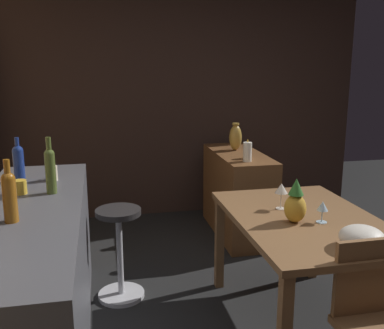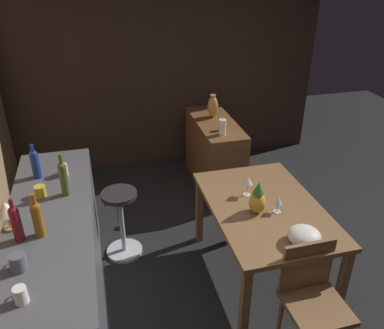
{
  "view_description": "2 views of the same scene",
  "coord_description": "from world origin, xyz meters",
  "views": [
    {
      "loc": [
        -2.3,
        1.0,
        1.68
      ],
      "look_at": [
        0.8,
        0.35,
        0.95
      ],
      "focal_mm": 41.72,
      "sensor_mm": 36.0,
      "label": 1
    },
    {
      "loc": [
        -2.3,
        1.0,
        2.54
      ],
      "look_at": [
        0.5,
        0.28,
        0.99
      ],
      "focal_mm": 37.03,
      "sensor_mm": 36.0,
      "label": 2
    }
  ],
  "objects": [
    {
      "name": "cup_white",
      "position": [
        -0.62,
        1.5,
        0.95
      ],
      "size": [
        0.11,
        0.07,
        0.1
      ],
      "color": "white",
      "rests_on": "kitchen_counter"
    },
    {
      "name": "ground_plane",
      "position": [
        0.0,
        0.0,
        0.0
      ],
      "size": [
        9.0,
        9.0,
        0.0
      ],
      "primitive_type": "plane",
      "color": "black"
    },
    {
      "name": "bar_stool",
      "position": [
        0.71,
        0.89,
        0.36
      ],
      "size": [
        0.34,
        0.34,
        0.67
      ],
      "color": "#262323",
      "rests_on": "ground_plane"
    },
    {
      "name": "dining_table",
      "position": [
        0.12,
        -0.23,
        0.65
      ],
      "size": [
        1.31,
        0.87,
        0.74
      ],
      "color": "brown",
      "rests_on": "ground_plane"
    },
    {
      "name": "chair_near_window",
      "position": [
        -0.62,
        -0.28,
        0.47
      ],
      "size": [
        0.41,
        0.41,
        0.84
      ],
      "color": "brown",
      "rests_on": "ground_plane"
    },
    {
      "name": "cup_slate",
      "position": [
        -0.35,
        1.55,
        0.95
      ],
      "size": [
        0.13,
        0.09,
        0.11
      ],
      "color": "#515660",
      "rests_on": "kitchen_counter"
    },
    {
      "name": "cup_mustard",
      "position": [
        0.45,
        1.49,
        0.94
      ],
      "size": [
        0.12,
        0.08,
        0.09
      ],
      "color": "gold",
      "rests_on": "kitchen_counter"
    },
    {
      "name": "wine_glass_left",
      "position": [
        0.3,
        -0.14,
        0.87
      ],
      "size": [
        0.08,
        0.08,
        0.17
      ],
      "color": "silver",
      "rests_on": "dining_table"
    },
    {
      "name": "vase_brass",
      "position": [
        1.89,
        -0.32,
        0.95
      ],
      "size": [
        0.13,
        0.13,
        0.27
      ],
      "color": "#B78C38",
      "rests_on": "sideboard_cabinet"
    },
    {
      "name": "sideboard_cabinet",
      "position": [
        1.74,
        -0.31,
        0.41
      ],
      "size": [
        1.1,
        0.44,
        0.82
      ],
      "primitive_type": "cube",
      "color": "brown",
      "rests_on": "ground_plane"
    },
    {
      "name": "wall_side_right",
      "position": [
        2.55,
        0.3,
        1.3
      ],
      "size": [
        0.1,
        4.4,
        2.6
      ],
      "primitive_type": "cube",
      "color": "#33231E",
      "rests_on": "ground_plane"
    },
    {
      "name": "wine_bottle_ruby",
      "position": [
        -0.07,
        1.58,
        1.04
      ],
      "size": [
        0.07,
        0.07,
        0.31
      ],
      "color": "maroon",
      "rests_on": "kitchen_counter"
    },
    {
      "name": "wine_glass_right",
      "position": [
        0.01,
        -0.28,
        0.84
      ],
      "size": [
        0.07,
        0.07,
        0.13
      ],
      "color": "silver",
      "rests_on": "dining_table"
    },
    {
      "name": "counter_lamp",
      "position": [
        0.07,
        1.65,
        1.06
      ],
      "size": [
        0.15,
        0.15,
        0.21
      ],
      "color": "#A58447",
      "rests_on": "kitchen_counter"
    },
    {
      "name": "fruit_bowl",
      "position": [
        -0.38,
        -0.3,
        0.8
      ],
      "size": [
        0.23,
        0.23,
        0.12
      ],
      "primitive_type": "ellipsoid",
      "color": "beige",
      "rests_on": "dining_table"
    },
    {
      "name": "wine_bottle_amber",
      "position": [
        -0.05,
        1.45,
        1.04
      ],
      "size": [
        0.07,
        0.07,
        0.32
      ],
      "color": "#8C5114",
      "rests_on": "kitchen_counter"
    },
    {
      "name": "pillar_candle_short",
      "position": [
        1.37,
        -0.27,
        0.91
      ],
      "size": [
        0.08,
        0.08,
        0.2
      ],
      "color": "white",
      "rests_on": "sideboard_cabinet"
    },
    {
      "name": "wine_bottle_olive",
      "position": [
        0.42,
        1.3,
        1.06
      ],
      "size": [
        0.06,
        0.06,
        0.35
      ],
      "color": "#475623",
      "rests_on": "kitchen_counter"
    },
    {
      "name": "cup_cream",
      "position": [
        0.74,
        1.32,
        0.95
      ],
      "size": [
        0.11,
        0.08,
        0.1
      ],
      "color": "beige",
      "rests_on": "kitchen_counter"
    },
    {
      "name": "wine_bottle_cobalt",
      "position": [
        0.76,
        1.53,
        1.04
      ],
      "size": [
        0.07,
        0.07,
        0.3
      ],
      "color": "navy",
      "rests_on": "kitchen_counter"
    },
    {
      "name": "kitchen_counter",
      "position": [
        0.16,
        1.41,
        0.45
      ],
      "size": [
        2.1,
        0.6,
        0.9
      ],
      "primitive_type": "cube",
      "color": "#4C4C51",
      "rests_on": "ground_plane"
    },
    {
      "name": "pillar_candle_tall",
      "position": [
        1.49,
        -0.32,
        0.87
      ],
      "size": [
        0.06,
        0.06,
        0.13
      ],
      "color": "white",
      "rests_on": "sideboard_cabinet"
    },
    {
      "name": "pineapple_centerpiece",
      "position": [
        0.06,
        -0.13,
        0.86
      ],
      "size": [
        0.13,
        0.13,
        0.27
      ],
      "color": "gold",
      "rests_on": "dining_table"
    }
  ]
}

